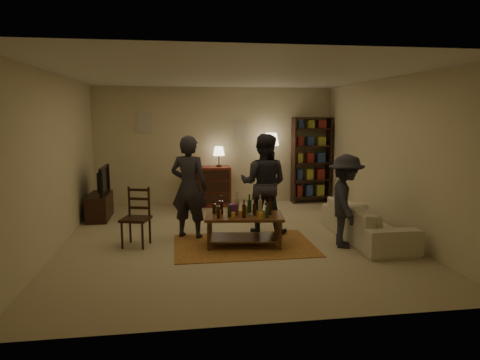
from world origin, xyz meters
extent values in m
plane|color=#C6B793|center=(0.00, 0.00, 0.00)|extent=(6.00, 6.00, 0.00)
plane|color=beige|center=(0.00, 3.00, 1.35)|extent=(5.50, 0.00, 5.50)
plane|color=beige|center=(-2.75, 0.00, 1.35)|extent=(0.00, 6.00, 6.00)
plane|color=beige|center=(2.75, 0.00, 1.35)|extent=(0.00, 6.00, 6.00)
plane|color=beige|center=(0.00, -3.00, 1.35)|extent=(5.50, 0.00, 5.50)
plane|color=white|center=(0.00, 0.00, 2.70)|extent=(6.00, 6.00, 0.00)
cube|color=beige|center=(-1.60, 2.98, 1.90)|extent=(0.35, 0.03, 0.45)
cube|color=beige|center=(0.60, 2.98, 1.70)|extent=(0.30, 0.03, 0.40)
cube|color=maroon|center=(0.14, -0.41, 0.01)|extent=(2.20, 1.50, 0.01)
cube|color=brown|center=(0.14, -0.41, 0.48)|extent=(1.29, 0.82, 0.04)
cube|color=brown|center=(0.14, -0.41, 0.13)|extent=(1.18, 0.70, 0.02)
cylinder|color=brown|center=(-0.44, -0.61, 0.23)|extent=(0.05, 0.05, 0.46)
cylinder|color=brown|center=(0.64, -0.75, 0.23)|extent=(0.05, 0.05, 0.46)
cylinder|color=brown|center=(-0.37, -0.07, 0.23)|extent=(0.05, 0.05, 0.46)
cylinder|color=brown|center=(0.71, -0.21, 0.23)|extent=(0.05, 0.05, 0.46)
cylinder|color=gold|center=(-0.26, -0.40, 0.55)|extent=(0.07, 0.07, 0.10)
cylinder|color=gold|center=(-0.06, -0.58, 0.54)|extent=(0.07, 0.07, 0.09)
cylinder|color=gold|center=(0.21, -0.23, 0.55)|extent=(0.07, 0.07, 0.11)
cylinder|color=gold|center=(0.36, -0.64, 0.54)|extent=(0.07, 0.07, 0.09)
cylinder|color=gold|center=(0.56, -0.29, 0.55)|extent=(0.07, 0.07, 0.10)
cylinder|color=gold|center=(0.08, -0.43, 0.54)|extent=(0.06, 0.06, 0.08)
cube|color=#782D7D|center=(-0.04, -0.37, 0.59)|extent=(0.15, 0.11, 0.18)
cylinder|color=gray|center=(0.25, -0.44, 0.51)|extent=(0.12, 0.12, 0.02)
cube|color=black|center=(-1.56, -0.18, 0.44)|extent=(0.51, 0.51, 0.04)
cylinder|color=black|center=(-1.77, -0.29, 0.21)|extent=(0.04, 0.04, 0.43)
cylinder|color=black|center=(-1.45, -0.38, 0.21)|extent=(0.04, 0.04, 0.43)
cylinder|color=black|center=(-1.67, 0.03, 0.21)|extent=(0.04, 0.04, 0.43)
cylinder|color=black|center=(-1.35, -0.06, 0.21)|extent=(0.04, 0.04, 0.43)
cube|color=black|center=(-1.51, -0.02, 0.70)|extent=(0.33, 0.12, 0.49)
cube|color=black|center=(-2.45, 1.80, 0.25)|extent=(0.40, 1.00, 0.50)
imported|color=black|center=(-2.43, 1.80, 0.78)|extent=(0.13, 0.97, 0.56)
cube|color=maroon|center=(-0.20, 2.72, 0.45)|extent=(1.00, 0.48, 0.90)
cube|color=black|center=(-0.20, 2.47, 0.22)|extent=(0.92, 0.02, 0.22)
cube|color=black|center=(-0.20, 2.47, 0.48)|extent=(0.92, 0.02, 0.22)
cube|color=black|center=(-0.20, 2.47, 0.74)|extent=(0.92, 0.02, 0.22)
cylinder|color=black|center=(0.05, 2.72, 0.92)|extent=(0.12, 0.12, 0.04)
cylinder|color=black|center=(0.05, 2.72, 1.05)|extent=(0.02, 0.02, 0.22)
cone|color=#FFE5B2|center=(0.05, 2.72, 1.26)|extent=(0.26, 0.26, 0.20)
cube|color=black|center=(1.82, 2.78, 1.00)|extent=(0.04, 0.34, 2.00)
cube|color=black|center=(2.68, 2.78, 1.00)|extent=(0.04, 0.34, 2.00)
cube|color=black|center=(2.25, 2.78, 0.15)|extent=(0.90, 0.34, 0.03)
cube|color=black|center=(2.25, 2.78, 0.55)|extent=(0.90, 0.34, 0.03)
cube|color=black|center=(2.25, 2.78, 0.95)|extent=(0.90, 0.34, 0.03)
cube|color=black|center=(2.25, 2.78, 1.35)|extent=(0.90, 0.34, 0.03)
cube|color=black|center=(2.25, 2.78, 1.75)|extent=(0.90, 0.34, 0.03)
cube|color=black|center=(2.25, 2.78, 2.00)|extent=(0.90, 0.34, 0.03)
cube|color=maroon|center=(1.95, 2.78, 0.29)|extent=(0.12, 0.22, 0.26)
cube|color=navy|center=(2.20, 2.78, 0.29)|extent=(0.15, 0.22, 0.26)
cube|color=#9FA436|center=(2.47, 2.78, 0.29)|extent=(0.18, 0.22, 0.26)
cube|color=navy|center=(1.95, 2.78, 0.69)|extent=(0.12, 0.22, 0.24)
cube|color=#9FA436|center=(2.20, 2.78, 0.69)|extent=(0.15, 0.22, 0.24)
cube|color=maroon|center=(2.47, 2.78, 0.69)|extent=(0.18, 0.22, 0.24)
cube|color=#9FA436|center=(1.95, 2.78, 1.07)|extent=(0.12, 0.22, 0.22)
cube|color=maroon|center=(2.20, 2.78, 1.07)|extent=(0.15, 0.22, 0.22)
cube|color=navy|center=(2.47, 2.78, 1.07)|extent=(0.18, 0.22, 0.22)
cube|color=maroon|center=(1.95, 2.78, 1.47)|extent=(0.12, 0.22, 0.20)
cube|color=navy|center=(2.20, 2.78, 1.47)|extent=(0.15, 0.22, 0.20)
cube|color=#9FA436|center=(2.47, 2.78, 1.47)|extent=(0.18, 0.22, 0.20)
cube|color=navy|center=(1.95, 2.78, 1.85)|extent=(0.12, 0.22, 0.18)
cube|color=#9FA436|center=(2.20, 2.78, 1.85)|extent=(0.15, 0.22, 0.18)
cube|color=maroon|center=(2.47, 2.78, 1.85)|extent=(0.18, 0.22, 0.18)
cylinder|color=black|center=(1.24, 2.65, 0.01)|extent=(0.28, 0.28, 0.03)
cylinder|color=black|center=(1.24, 2.65, 0.74)|extent=(0.03, 0.03, 1.47)
cone|color=#FFE5B2|center=(1.24, 2.65, 1.52)|extent=(0.36, 0.36, 0.28)
imported|color=beige|center=(2.20, -0.40, 0.30)|extent=(0.81, 2.08, 0.61)
imported|color=#26252D|center=(-0.70, 0.20, 0.87)|extent=(0.74, 0.62, 1.74)
imported|color=#2A2931|center=(0.59, 0.31, 0.87)|extent=(1.04, 0.94, 1.75)
imported|color=#282830|center=(1.70, -0.68, 0.73)|extent=(0.76, 1.05, 1.47)
camera|label=1|loc=(-0.90, -6.92, 2.06)|focal=32.00mm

